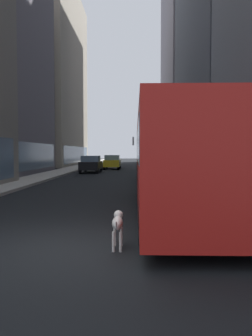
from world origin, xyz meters
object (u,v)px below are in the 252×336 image
Objects in this scene: dalmatian_dog at (118,223)px; pedestrian_with_handbag at (215,172)px; car_yellow_taxi at (112,162)px; car_silver_sedan at (147,162)px; car_black_suv at (91,164)px; pedestrian_in_coat at (242,173)px; transit_bus at (176,158)px; box_truck at (155,156)px.

dalmatian_dog is 10.20m from pedestrian_with_handbag.
pedestrian_with_handbag is at bearing 65.78° from dalmatian_dog.
car_silver_sedan is at bearing -2.98° from car_yellow_taxi.
pedestrian_in_coat is at bearing -61.03° from car_black_suv.
transit_bus is at bearing -90.00° from car_silver_sedan.
car_black_suv is 2.53× the size of pedestrian_with_handbag.
transit_bus is 2.69× the size of car_yellow_taxi.
car_black_suv is 0.94× the size of car_silver_sedan.
car_silver_sedan is at bearing 86.84° from dalmatian_dog.
pedestrian_with_handbag and pedestrian_in_coat have the same top height.
car_black_suv is 0.57× the size of box_truck.
car_black_suv is 4.44× the size of dalmatian_dog.
dalmatian_dog is at bearing -111.43° from transit_bus.
pedestrian_in_coat is at bearing -66.89° from box_truck.
pedestrian_in_coat reaches higher than car_silver_sedan.
dalmatian_dog is at bearing -122.03° from pedestrian_in_coat.
pedestrian_with_handbag is (4.18, 9.29, 0.50)m from dalmatian_dog.
pedestrian_with_handbag is at bearing -73.49° from car_yellow_taxi.
pedestrian_with_handbag is (8.07, -15.42, 0.19)m from car_black_suv.
pedestrian_with_handbag reaches higher than car_yellow_taxi.
car_yellow_taxi is at bearing 94.21° from dalmatian_dog.
car_yellow_taxi is at bearing 98.50° from transit_bus.
car_silver_sedan is at bearing 90.00° from transit_bus.
car_silver_sedan is 0.60× the size of box_truck.
car_silver_sedan is 22.89m from pedestrian_in_coat.
transit_bus is 6.82× the size of pedestrian_in_coat.
car_yellow_taxi is 31.21m from dalmatian_dog.
pedestrian_with_handbag is (2.47, 4.94, -0.76)m from transit_bus.
car_silver_sedan is 2.68× the size of pedestrian_in_coat.
box_truck is at bearing -90.00° from car_silver_sedan.
car_silver_sedan is 1.06× the size of car_yellow_taxi.
car_yellow_taxi is 0.57× the size of box_truck.
transit_bus reaches higher than car_black_suv.
box_truck is (0.00, 12.11, -0.11)m from transit_bus.
box_truck reaches higher than car_black_suv.
car_black_suv is at bearing 105.38° from transit_bus.
box_truck is at bearing -55.82° from car_black_suv.
box_truck is 7.79× the size of dalmatian_dog.
transit_bus is 27.09m from car_yellow_taxi.
box_truck is 4.44× the size of pedestrian_with_handbag.
box_truck is (5.60, -8.25, 0.85)m from car_black_suv.
pedestrian_with_handbag is 1.42m from pedestrian_in_coat.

